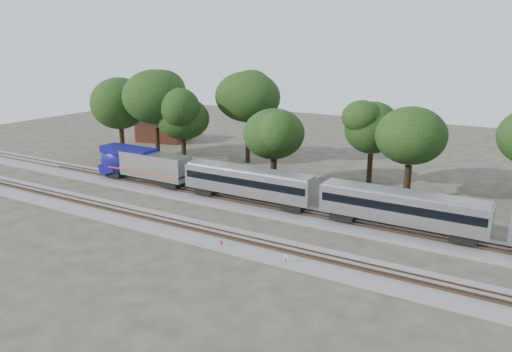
# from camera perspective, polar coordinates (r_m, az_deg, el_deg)

# --- Properties ---
(ground) EXTENTS (160.00, 160.00, 0.00)m
(ground) POSITION_cam_1_polar(r_m,az_deg,el_deg) (53.89, -4.32, -5.21)
(ground) COLOR #383328
(ground) RESTS_ON ground
(track_far) EXTENTS (160.00, 5.00, 0.73)m
(track_far) POSITION_cam_1_polar(r_m,az_deg,el_deg) (58.53, -0.95, -3.27)
(track_far) COLOR slate
(track_far) RESTS_ON ground
(track_near) EXTENTS (160.00, 5.00, 0.73)m
(track_near) POSITION_cam_1_polar(r_m,az_deg,el_deg) (50.82, -6.93, -6.32)
(track_near) COLOR slate
(track_near) RESTS_ON ground
(switch_stand_red) EXTENTS (0.33, 0.06, 1.02)m
(switch_stand_red) POSITION_cam_1_polar(r_m,az_deg,el_deg) (46.36, -3.97, -7.83)
(switch_stand_red) COLOR #512D19
(switch_stand_red) RESTS_ON ground
(switch_stand_white) EXTENTS (0.35, 0.07, 1.11)m
(switch_stand_white) POSITION_cam_1_polar(r_m,az_deg,el_deg) (43.30, 3.39, -9.47)
(switch_stand_white) COLOR #512D19
(switch_stand_white) RESTS_ON ground
(switch_lever) EXTENTS (0.58, 0.47, 0.30)m
(switch_lever) POSITION_cam_1_polar(r_m,az_deg,el_deg) (46.87, -3.87, -8.23)
(switch_lever) COLOR #512D19
(switch_lever) RESTS_ON ground
(brick_building) EXTENTS (10.19, 8.13, 4.35)m
(brick_building) POSITION_cam_1_polar(r_m,az_deg,el_deg) (97.99, -10.55, 5.25)
(brick_building) COLOR brown
(brick_building) RESTS_ON ground
(tree_0) EXTENTS (9.11, 9.11, 12.85)m
(tree_0) POSITION_cam_1_polar(r_m,az_deg,el_deg) (84.20, -15.33, 8.01)
(tree_0) COLOR black
(tree_0) RESTS_ON ground
(tree_1) EXTENTS (10.55, 10.55, 14.87)m
(tree_1) POSITION_cam_1_polar(r_m,az_deg,el_deg) (79.04, -11.46, 8.84)
(tree_1) COLOR black
(tree_1) RESTS_ON ground
(tree_2) EXTENTS (7.37, 7.37, 10.40)m
(tree_2) POSITION_cam_1_polar(r_m,az_deg,el_deg) (77.73, -8.40, 6.54)
(tree_2) COLOR black
(tree_2) RESTS_ON ground
(tree_3) EXTENTS (10.52, 10.52, 14.84)m
(tree_3) POSITION_cam_1_polar(r_m,az_deg,el_deg) (77.81, -0.98, 9.02)
(tree_3) COLOR black
(tree_3) RESTS_ON ground
(tree_4) EXTENTS (7.13, 7.13, 10.05)m
(tree_4) POSITION_cam_1_polar(r_m,az_deg,el_deg) (65.26, 2.06, 4.82)
(tree_4) COLOR black
(tree_4) RESTS_ON ground
(tree_5) EXTENTS (7.91, 7.91, 11.15)m
(tree_5) POSITION_cam_1_polar(r_m,az_deg,el_deg) (67.07, 13.13, 5.39)
(tree_5) COLOR black
(tree_5) RESTS_ON ground
(tree_6) EXTENTS (8.06, 8.06, 11.36)m
(tree_6) POSITION_cam_1_polar(r_m,az_deg,el_deg) (61.78, 17.30, 4.41)
(tree_6) COLOR black
(tree_6) RESTS_ON ground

